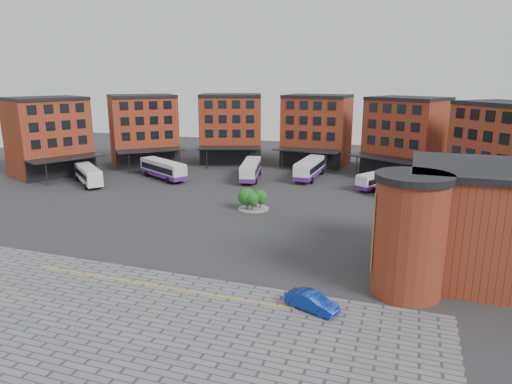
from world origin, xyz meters
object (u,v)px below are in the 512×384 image
(bus_c, at_px, (251,170))
(blue_car, at_px, (312,302))
(bus_b, at_px, (163,169))
(tree_island, at_px, (252,198))
(bus_a, at_px, (88,174))
(bus_f, at_px, (413,187))
(bus_e, at_px, (380,179))
(bus_d, at_px, (310,168))

(bus_c, relative_size, blue_car, 2.72)
(bus_b, bearing_deg, tree_island, -91.69)
(bus_a, distance_m, bus_f, 54.24)
(bus_c, xyz_separation_m, bus_f, (28.09, -3.63, -0.23))
(bus_f, xyz_separation_m, blue_car, (-7.25, -39.99, -0.84))
(tree_island, bearing_deg, bus_b, 148.63)
(bus_a, xyz_separation_m, bus_e, (48.12, 13.40, -0.30))
(bus_c, xyz_separation_m, bus_d, (10.02, 4.46, 0.12))
(tree_island, bearing_deg, bus_d, 81.81)
(bus_c, xyz_separation_m, blue_car, (20.83, -43.63, -1.07))
(bus_b, height_order, blue_car, bus_b)
(bus_c, bearing_deg, tree_island, -83.25)
(bus_a, relative_size, bus_b, 0.85)
(tree_island, height_order, bus_f, tree_island)
(bus_d, xyz_separation_m, bus_f, (18.07, -8.09, -0.36))
(bus_d, distance_m, bus_e, 13.36)
(bus_c, bearing_deg, bus_b, -175.59)
(bus_a, distance_m, bus_d, 39.41)
(bus_e, bearing_deg, blue_car, -61.78)
(bus_b, relative_size, bus_f, 1.13)
(bus_a, bearing_deg, tree_island, -59.64)
(tree_island, relative_size, bus_d, 0.35)
(bus_e, bearing_deg, bus_f, -6.95)
(tree_island, xyz_separation_m, bus_d, (3.28, 22.80, 0.28))
(bus_d, bearing_deg, bus_c, -153.98)
(bus_a, bearing_deg, bus_b, -11.54)
(bus_e, bearing_deg, tree_island, -99.70)
(bus_d, distance_m, bus_f, 19.80)
(bus_b, xyz_separation_m, bus_f, (43.37, 1.28, -0.27))
(bus_d, distance_m, blue_car, 49.30)
(bus_b, relative_size, bus_d, 0.93)
(tree_island, height_order, bus_c, bus_c)
(bus_b, bearing_deg, bus_d, -39.99)
(bus_e, xyz_separation_m, bus_f, (5.32, -4.11, 0.02))
(blue_car, bearing_deg, bus_b, 62.95)
(tree_island, xyz_separation_m, bus_c, (-6.74, 18.34, 0.16))
(bus_b, bearing_deg, bus_a, 158.21)
(tree_island, distance_m, bus_a, 32.54)
(blue_car, bearing_deg, bus_a, 76.33)
(blue_car, bearing_deg, bus_c, 45.46)
(bus_c, height_order, bus_d, bus_d)
(blue_car, bearing_deg, bus_d, 32.62)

